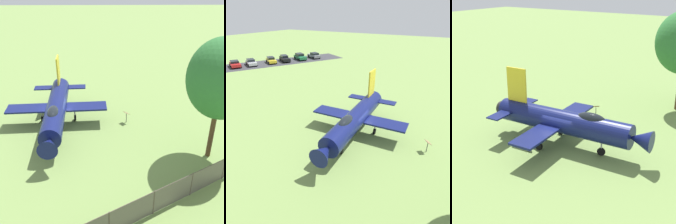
{
  "view_description": "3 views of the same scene",
  "coord_description": "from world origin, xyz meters",
  "views": [
    {
      "loc": [
        23.36,
        4.72,
        13.47
      ],
      "look_at": [
        1.96,
        5.12,
        2.5
      ],
      "focal_mm": 45.04,
      "sensor_mm": 36.0,
      "label": 1
    },
    {
      "loc": [
        16.03,
        7.44,
        11.12
      ],
      "look_at": [
        0.96,
        -1.46,
        2.62
      ],
      "focal_mm": 33.21,
      "sensor_mm": 36.0,
      "label": 2
    },
    {
      "loc": [
        13.53,
        -19.64,
        12.09
      ],
      "look_at": [
        0.41,
        -0.37,
        2.96
      ],
      "focal_mm": 54.93,
      "sensor_mm": 36.0,
      "label": 3
    }
  ],
  "objects": [
    {
      "name": "ground_plane",
      "position": [
        0.0,
        0.0,
        0.0
      ],
      "size": [
        200.0,
        200.0,
        0.0
      ],
      "primitive_type": "plane",
      "color": "#75934C"
    },
    {
      "name": "perimeter_fence",
      "position": [
        10.88,
        7.47,
        0.97
      ],
      "size": [
        12.56,
        21.68,
        1.84
      ],
      "rotation": [
        0.0,
        0.0,
        8.38
      ],
      "color": "#4C4238",
      "rests_on": "ground_plane"
    },
    {
      "name": "display_jet",
      "position": [
        0.37,
        0.02,
        2.01
      ],
      "size": [
        13.02,
        9.46,
        5.6
      ],
      "rotation": [
        0.0,
        0.0,
        0.07
      ],
      "color": "#111951",
      "rests_on": "ground_plane"
    },
    {
      "name": "info_plaque",
      "position": [
        -0.71,
        6.57,
        0.85
      ],
      "size": [
        0.72,
        0.68,
        1.14
      ],
      "color": "#333333",
      "rests_on": "ground_plane"
    },
    {
      "name": "shade_tree",
      "position": [
        4.89,
        12.8,
        6.53
      ],
      "size": [
        5.38,
        4.94,
        9.49
      ],
      "color": "brown",
      "rests_on": "ground_plane"
    }
  ]
}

